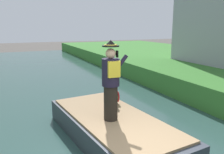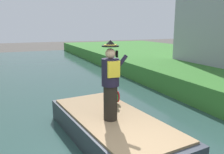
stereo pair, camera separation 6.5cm
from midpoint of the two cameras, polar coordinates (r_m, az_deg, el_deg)
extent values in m
cube|color=#333842|center=(5.94, 0.40, -12.42)|extent=(2.25, 4.37, 0.56)
cube|color=#997A56|center=(5.82, 0.40, -9.69)|extent=(2.07, 4.02, 0.05)
cylinder|color=black|center=(5.48, -0.04, -6.26)|extent=(0.32, 0.32, 0.82)
cylinder|color=black|center=(5.29, -0.05, 1.15)|extent=(0.40, 0.40, 0.62)
cube|color=gold|center=(5.10, 0.79, 1.87)|extent=(0.28, 0.06, 0.36)
sphere|color=#DBA884|center=(5.23, -0.05, 5.72)|extent=(0.23, 0.23, 0.23)
cylinder|color=black|center=(5.21, -0.05, 7.53)|extent=(0.38, 0.38, 0.03)
cone|color=black|center=(5.20, -0.05, 8.29)|extent=(0.26, 0.26, 0.12)
cylinder|color=gold|center=(5.21, -0.05, 7.80)|extent=(0.29, 0.29, 0.02)
cylinder|color=black|center=(5.31, 2.31, 3.16)|extent=(0.38, 0.09, 0.43)
cube|color=black|center=(5.23, 1.53, 5.61)|extent=(0.03, 0.08, 0.15)
ellipsoid|color=green|center=(6.60, 0.60, -4.92)|extent=(0.26, 0.32, 0.40)
sphere|color=green|center=(6.49, 0.75, -2.73)|extent=(0.20, 0.20, 0.20)
cone|color=yellow|center=(6.40, 1.11, -3.03)|extent=(0.09, 0.09, 0.09)
ellipsoid|color=red|center=(6.54, -0.52, -5.06)|extent=(0.08, 0.20, 0.32)
ellipsoid|color=red|center=(6.65, 1.71, -4.77)|extent=(0.08, 0.20, 0.32)
camera|label=1|loc=(0.03, -89.68, 0.07)|focal=37.73mm
camera|label=2|loc=(0.03, 90.32, -0.07)|focal=37.73mm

